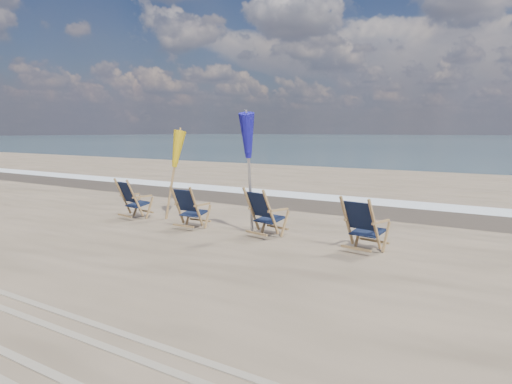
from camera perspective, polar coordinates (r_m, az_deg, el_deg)
surf_foam at (r=14.79m, az=13.56°, el=-1.07°), size 200.00×1.40×0.01m
wet_sand_strip at (r=13.42m, az=11.25°, el=-1.83°), size 200.00×2.60×0.00m
beach_chair_0 at (r=11.63m, az=-13.66°, el=-0.89°), size 0.71×0.78×0.95m
beach_chair_1 at (r=10.23m, az=-6.84°, el=-1.90°), size 0.61×0.68×0.92m
beach_chair_2 at (r=9.34m, az=1.69°, el=-2.57°), size 0.75×0.81×0.96m
beach_chair_3 at (r=8.35m, az=13.39°, el=-3.92°), size 0.72×0.78×0.96m
umbrella_yellow at (r=11.67m, az=-9.58°, el=4.44°), size 0.30×0.30×2.05m
umbrella_blue at (r=9.60m, az=-0.74°, el=5.97°), size 0.30×0.30×2.40m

